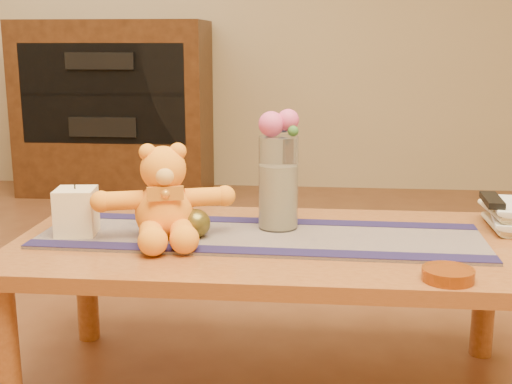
# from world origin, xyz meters

# --- Properties ---
(coffee_table_top) EXTENTS (1.40, 0.70, 0.04)m
(coffee_table_top) POSITION_xyz_m (0.00, 0.00, 0.43)
(coffee_table_top) COLOR brown
(coffee_table_top) RESTS_ON floor
(table_leg_fl) EXTENTS (0.07, 0.07, 0.41)m
(table_leg_fl) POSITION_xyz_m (-0.64, -0.29, 0.21)
(table_leg_fl) COLOR brown
(table_leg_fl) RESTS_ON floor
(table_leg_bl) EXTENTS (0.07, 0.07, 0.41)m
(table_leg_bl) POSITION_xyz_m (-0.64, 0.29, 0.21)
(table_leg_bl) COLOR brown
(table_leg_bl) RESTS_ON floor
(table_leg_br) EXTENTS (0.07, 0.07, 0.41)m
(table_leg_br) POSITION_xyz_m (0.64, 0.29, 0.21)
(table_leg_br) COLOR brown
(table_leg_br) RESTS_ON floor
(persian_runner) EXTENTS (1.21, 0.38, 0.01)m
(persian_runner) POSITION_xyz_m (-0.04, 0.01, 0.45)
(persian_runner) COLOR #161A3E
(persian_runner) RESTS_ON coffee_table_top
(runner_border_near) EXTENTS (1.20, 0.09, 0.00)m
(runner_border_near) POSITION_xyz_m (-0.04, -0.13, 0.46)
(runner_border_near) COLOR #19143D
(runner_border_near) RESTS_ON persian_runner
(runner_border_far) EXTENTS (1.20, 0.09, 0.00)m
(runner_border_far) POSITION_xyz_m (-0.04, 0.16, 0.46)
(runner_border_far) COLOR #19143D
(runner_border_far) RESTS_ON persian_runner
(teddy_bear) EXTENTS (0.42, 0.38, 0.24)m
(teddy_bear) POSITION_xyz_m (-0.29, -0.03, 0.58)
(teddy_bear) COLOR orange
(teddy_bear) RESTS_ON persian_runner
(pillar_candle) EXTENTS (0.12, 0.12, 0.13)m
(pillar_candle) POSITION_xyz_m (-0.54, -0.02, 0.52)
(pillar_candle) COLOR #FFE6BB
(pillar_candle) RESTS_ON persian_runner
(candle_wick) EXTENTS (0.00, 0.00, 0.01)m
(candle_wick) POSITION_xyz_m (-0.54, -0.02, 0.59)
(candle_wick) COLOR black
(candle_wick) RESTS_ON pillar_candle
(glass_vase) EXTENTS (0.11, 0.11, 0.26)m
(glass_vase) POSITION_xyz_m (0.00, 0.09, 0.59)
(glass_vase) COLOR silver
(glass_vase) RESTS_ON persian_runner
(potpourri_fill) EXTENTS (0.09, 0.09, 0.18)m
(potpourri_fill) POSITION_xyz_m (0.00, 0.09, 0.55)
(potpourri_fill) COLOR beige
(potpourri_fill) RESTS_ON glass_vase
(rose_left) EXTENTS (0.07, 0.07, 0.07)m
(rose_left) POSITION_xyz_m (-0.02, 0.08, 0.75)
(rose_left) COLOR #D44B87
(rose_left) RESTS_ON glass_vase
(rose_right) EXTENTS (0.06, 0.06, 0.06)m
(rose_right) POSITION_xyz_m (0.03, 0.09, 0.76)
(rose_right) COLOR #D44B87
(rose_right) RESTS_ON glass_vase
(blue_flower_back) EXTENTS (0.04, 0.04, 0.04)m
(blue_flower_back) POSITION_xyz_m (0.01, 0.12, 0.75)
(blue_flower_back) COLOR #5262B3
(blue_flower_back) RESTS_ON glass_vase
(blue_flower_side) EXTENTS (0.04, 0.04, 0.04)m
(blue_flower_side) POSITION_xyz_m (-0.03, 0.11, 0.74)
(blue_flower_side) COLOR #5262B3
(blue_flower_side) RESTS_ON glass_vase
(leaf_sprig) EXTENTS (0.03, 0.03, 0.03)m
(leaf_sprig) POSITION_xyz_m (0.04, 0.07, 0.74)
(leaf_sprig) COLOR #33662D
(leaf_sprig) RESTS_ON glass_vase
(bronze_ball) EXTENTS (0.10, 0.10, 0.08)m
(bronze_ball) POSITION_xyz_m (-0.21, -0.03, 0.50)
(bronze_ball) COLOR #534A1B
(bronze_ball) RESTS_ON persian_runner
(book_bottom) EXTENTS (0.17, 0.22, 0.02)m
(book_bottom) POSITION_xyz_m (0.61, 0.17, 0.46)
(book_bottom) COLOR beige
(book_bottom) RESTS_ON coffee_table_top
(book_lower) EXTENTS (0.20, 0.25, 0.02)m
(book_lower) POSITION_xyz_m (0.61, 0.16, 0.48)
(book_lower) COLOR beige
(book_lower) RESTS_ON book_bottom
(book_upper) EXTENTS (0.17, 0.23, 0.02)m
(book_upper) POSITION_xyz_m (0.60, 0.17, 0.50)
(book_upper) COLOR beige
(book_upper) RESTS_ON book_lower
(book_top) EXTENTS (0.19, 0.24, 0.02)m
(book_top) POSITION_xyz_m (0.61, 0.17, 0.52)
(book_top) COLOR beige
(book_top) RESTS_ON book_upper
(tv_remote) EXTENTS (0.06, 0.16, 0.02)m
(tv_remote) POSITION_xyz_m (0.61, 0.16, 0.54)
(tv_remote) COLOR black
(tv_remote) RESTS_ON book_top
(amber_dish) EXTENTS (0.12, 0.12, 0.03)m
(amber_dish) POSITION_xyz_m (0.41, -0.28, 0.46)
(amber_dish) COLOR #BF5914
(amber_dish) RESTS_ON coffee_table_top
(media_cabinet) EXTENTS (1.20, 0.50, 1.10)m
(media_cabinet) POSITION_xyz_m (-1.20, 2.48, 0.55)
(media_cabinet) COLOR black
(media_cabinet) RESTS_ON floor
(cabinet_cavity) EXTENTS (1.02, 0.03, 0.61)m
(cabinet_cavity) POSITION_xyz_m (-1.20, 2.25, 0.66)
(cabinet_cavity) COLOR black
(cabinet_cavity) RESTS_ON media_cabinet
(cabinet_shelf) EXTENTS (1.02, 0.20, 0.02)m
(cabinet_shelf) POSITION_xyz_m (-1.20, 2.33, 0.66)
(cabinet_shelf) COLOR black
(cabinet_shelf) RESTS_ON media_cabinet
(stereo_upper) EXTENTS (0.42, 0.28, 0.10)m
(stereo_upper) POSITION_xyz_m (-1.20, 2.35, 0.86)
(stereo_upper) COLOR black
(stereo_upper) RESTS_ON media_cabinet
(stereo_lower) EXTENTS (0.42, 0.28, 0.12)m
(stereo_lower) POSITION_xyz_m (-1.20, 2.35, 0.46)
(stereo_lower) COLOR black
(stereo_lower) RESTS_ON media_cabinet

